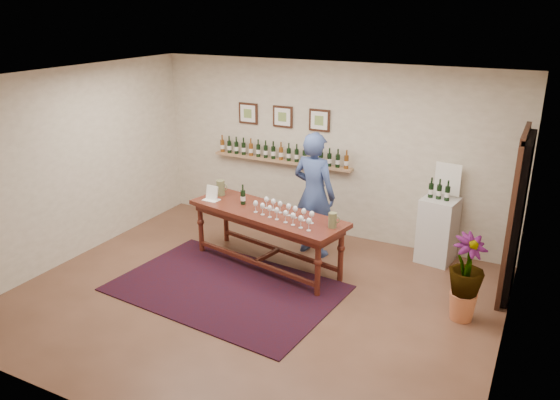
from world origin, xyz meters
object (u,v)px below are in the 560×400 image
at_px(tasting_table, 267,219).
at_px(display_pedestal, 438,230).
at_px(potted_plant, 466,278).
at_px(person, 314,195).

xyz_separation_m(tasting_table, display_pedestal, (2.16, 1.28, -0.23)).
bearing_deg(potted_plant, person, 159.02).
relative_size(display_pedestal, person, 0.52).
relative_size(tasting_table, display_pedestal, 2.57).
distance_m(potted_plant, person, 2.56).
xyz_separation_m(tasting_table, person, (0.42, 0.70, 0.23)).
bearing_deg(display_pedestal, potted_plant, -67.09).
bearing_deg(tasting_table, display_pedestal, 42.75).
height_order(display_pedestal, person, person).
bearing_deg(tasting_table, potted_plant, 7.81).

